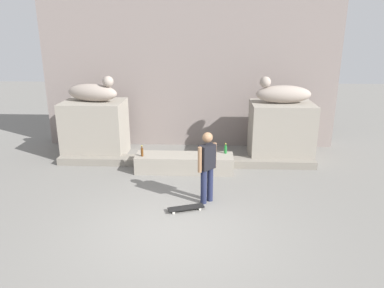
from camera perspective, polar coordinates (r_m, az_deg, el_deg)
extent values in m
plane|color=slate|center=(7.50, -2.83, -13.26)|extent=(40.00, 40.00, 0.00)
cube|color=gray|center=(12.30, -0.40, 11.82)|extent=(9.55, 0.60, 5.16)
cube|color=gray|center=(11.68, -14.78, 2.29)|extent=(1.82, 1.37, 1.72)
cube|color=gray|center=(11.35, 13.61, 1.94)|extent=(1.82, 1.37, 1.72)
ellipsoid|color=#A19387|center=(11.44, -15.23, 7.70)|extent=(1.69, 0.92, 0.52)
sphere|color=#A19387|center=(11.11, -12.91, 9.45)|extent=(0.32, 0.32, 0.32)
ellipsoid|color=#A19387|center=(11.11, 14.03, 7.50)|extent=(1.62, 0.62, 0.52)
sphere|color=#A19387|center=(10.94, 11.33, 9.42)|extent=(0.32, 0.32, 0.32)
cube|color=gray|center=(10.22, -1.19, -2.98)|extent=(2.70, 0.73, 0.48)
cylinder|color=#1E233F|center=(8.36, 1.82, -6.64)|extent=(0.14, 0.14, 0.82)
cylinder|color=#1E233F|center=(8.49, 2.81, -6.26)|extent=(0.14, 0.14, 0.82)
cube|color=black|center=(8.16, 2.38, -2.03)|extent=(0.40, 0.39, 0.56)
sphere|color=#8C6647|center=(8.02, 2.42, 1.03)|extent=(0.23, 0.23, 0.23)
cylinder|color=#8C6647|center=(8.02, 1.22, -2.46)|extent=(0.09, 0.09, 0.58)
cylinder|color=#8C6647|center=(8.32, 3.50, -1.74)|extent=(0.09, 0.09, 0.58)
cube|color=black|center=(8.19, -0.93, -9.85)|extent=(0.82, 0.45, 0.02)
cylinder|color=white|center=(8.34, 0.96, -9.60)|extent=(0.06, 0.05, 0.06)
cylinder|color=white|center=(8.23, 1.25, -10.04)|extent=(0.06, 0.05, 0.06)
cylinder|color=white|center=(8.20, -3.11, -10.14)|extent=(0.06, 0.05, 0.06)
cylinder|color=white|center=(8.08, -2.88, -10.58)|extent=(0.06, 0.05, 0.06)
cylinder|color=#593314|center=(10.10, -7.76, -1.26)|extent=(0.07, 0.07, 0.23)
cylinder|color=#593314|center=(10.06, -7.80, -0.47)|extent=(0.03, 0.03, 0.06)
cylinder|color=yellow|center=(10.05, -7.80, -0.28)|extent=(0.04, 0.04, 0.01)
cylinder|color=#1E722D|center=(10.29, 5.22, -0.87)|extent=(0.08, 0.08, 0.21)
cylinder|color=#1E722D|center=(10.24, 5.25, -0.15)|extent=(0.04, 0.04, 0.06)
cylinder|color=yellow|center=(10.23, 5.25, 0.04)|extent=(0.04, 0.04, 0.01)
cube|color=gray|center=(10.73, -1.00, -2.70)|extent=(7.48, 0.50, 0.21)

